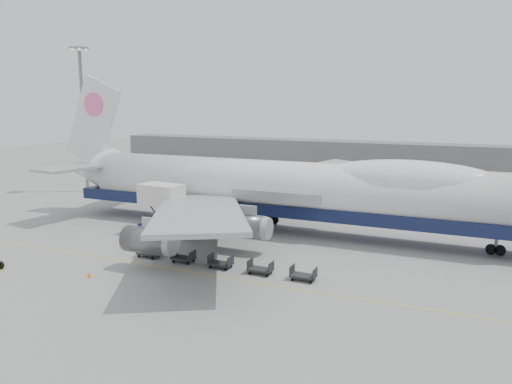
% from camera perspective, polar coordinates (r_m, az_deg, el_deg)
% --- Properties ---
extents(ground, '(260.00, 260.00, 0.00)m').
position_cam_1_polar(ground, '(52.99, -2.33, -7.42)').
color(ground, gray).
rests_on(ground, ground).
extents(apron_line, '(60.00, 0.15, 0.01)m').
position_cam_1_polar(apron_line, '(47.97, -5.56, -9.38)').
color(apron_line, gold).
rests_on(apron_line, ground).
extents(hangar, '(110.00, 8.00, 7.00)m').
position_cam_1_polar(hangar, '(120.34, 8.27, 4.18)').
color(hangar, slate).
rests_on(hangar, ground).
extents(floodlight_mast, '(2.40, 2.40, 25.43)m').
position_cam_1_polar(floodlight_mast, '(94.61, -19.16, 8.62)').
color(floodlight_mast, slate).
rests_on(floodlight_mast, ground).
extents(airliner, '(67.00, 55.30, 19.98)m').
position_cam_1_polar(airliner, '(62.11, 3.08, 0.56)').
color(airliner, white).
rests_on(airliner, ground).
extents(catering_truck, '(5.93, 4.37, 6.25)m').
position_cam_1_polar(catering_truck, '(61.97, -10.71, -1.66)').
color(catering_truck, '#161844').
rests_on(catering_truck, ground).
extents(traffic_cone, '(0.39, 0.39, 0.57)m').
position_cam_1_polar(traffic_cone, '(49.43, -18.54, -8.96)').
color(traffic_cone, orange).
rests_on(traffic_cone, ground).
extents(dolly_0, '(2.30, 1.35, 1.30)m').
position_cam_1_polar(dolly_0, '(53.94, -12.17, -6.74)').
color(dolly_0, '#2D2D30').
rests_on(dolly_0, ground).
extents(dolly_1, '(2.30, 1.35, 1.30)m').
position_cam_1_polar(dolly_1, '(51.61, -8.30, -7.39)').
color(dolly_1, '#2D2D30').
rests_on(dolly_1, ground).
extents(dolly_2, '(2.30, 1.35, 1.30)m').
position_cam_1_polar(dolly_2, '(49.54, -4.07, -8.07)').
color(dolly_2, '#2D2D30').
rests_on(dolly_2, ground).
extents(dolly_3, '(2.30, 1.35, 1.30)m').
position_cam_1_polar(dolly_3, '(47.77, 0.51, -8.75)').
color(dolly_3, '#2D2D30').
rests_on(dolly_3, ground).
extents(dolly_4, '(2.30, 1.35, 1.30)m').
position_cam_1_polar(dolly_4, '(46.33, 5.43, -9.41)').
color(dolly_4, '#2D2D30').
rests_on(dolly_4, ground).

